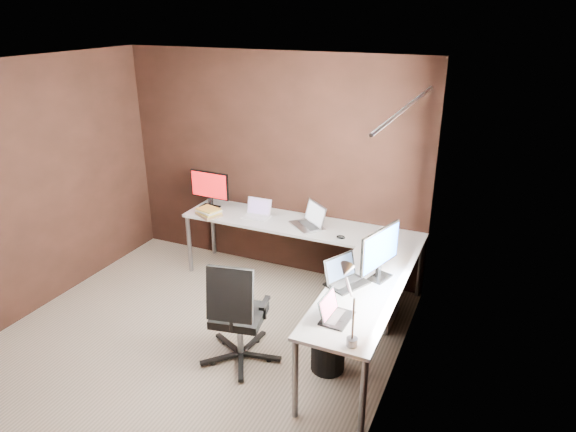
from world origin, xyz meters
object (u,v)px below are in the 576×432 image
at_px(monitor_left, 210,187).
at_px(book_stack, 209,212).
at_px(monitor_right, 380,251).
at_px(drawer_pedestal, 375,291).
at_px(laptop_silver, 310,221).
at_px(laptop_black_big, 344,278).
at_px(office_chair, 238,332).
at_px(laptop_black_small, 334,313).
at_px(wastebasket, 328,352).
at_px(laptop_white, 257,213).
at_px(desk_lamp, 348,293).

distance_m(monitor_left, book_stack, 0.33).
xyz_separation_m(monitor_right, book_stack, (-2.12, 0.63, -0.22)).
height_order(drawer_pedestal, laptop_silver, laptop_silver).
xyz_separation_m(laptop_black_big, book_stack, (-1.87, 0.83, -0.01)).
bearing_deg(laptop_silver, office_chair, -53.31).
xyz_separation_m(laptop_silver, book_stack, (-1.15, -0.18, -0.01)).
bearing_deg(laptop_black_small, wastebasket, 27.66).
bearing_deg(laptop_black_small, monitor_left, 55.62).
height_order(monitor_left, laptop_black_small, monitor_left).
relative_size(laptop_silver, office_chair, 0.46).
distance_m(laptop_black_small, wastebasket, 0.69).
xyz_separation_m(laptop_white, wastebasket, (1.32, -1.28, -0.61)).
bearing_deg(office_chair, monitor_left, 117.36).
relative_size(monitor_left, laptop_black_small, 1.70).
height_order(laptop_silver, laptop_black_big, laptop_silver).
relative_size(drawer_pedestal, laptop_white, 2.04).
bearing_deg(laptop_white, laptop_black_big, -38.04).
bearing_deg(laptop_white, book_stack, -160.00).
bearing_deg(laptop_black_big, laptop_silver, 62.00).
xyz_separation_m(laptop_silver, laptop_black_big, (0.72, -1.02, -0.00)).
relative_size(laptop_silver, laptop_black_big, 1.09).
height_order(desk_lamp, office_chair, desk_lamp).
bearing_deg(monitor_left, laptop_silver, -0.22).
xyz_separation_m(monitor_right, laptop_black_small, (-0.15, -0.75, -0.22)).
distance_m(monitor_right, laptop_silver, 1.28).
bearing_deg(drawer_pedestal, laptop_black_big, -99.20).
bearing_deg(office_chair, laptop_black_big, 18.57).
bearing_deg(wastebasket, monitor_right, 57.80).
distance_m(laptop_black_big, office_chair, 1.04).
distance_m(drawer_pedestal, book_stack, 2.05).
height_order(drawer_pedestal, wastebasket, drawer_pedestal).
height_order(laptop_black_small, wastebasket, laptop_black_small).
distance_m(book_stack, desk_lamp, 2.68).
bearing_deg(desk_lamp, laptop_silver, 136.61).
height_order(laptop_white, wastebasket, laptop_white).
xyz_separation_m(laptop_white, office_chair, (0.56, -1.48, -0.48)).
bearing_deg(desk_lamp, laptop_black_big, 126.56).
relative_size(monitor_right, office_chair, 0.54).
relative_size(laptop_white, book_stack, 0.89).
relative_size(laptop_black_big, laptop_black_small, 1.43).
xyz_separation_m(desk_lamp, wastebasket, (-0.30, 0.51, -0.93)).
bearing_deg(monitor_left, laptop_black_big, -26.11).
height_order(book_stack, wastebasket, book_stack).
distance_m(monitor_right, laptop_black_small, 0.80).
xyz_separation_m(laptop_white, desk_lamp, (1.62, -1.78, 0.32)).
bearing_deg(laptop_black_big, monitor_right, -22.73).
bearing_deg(desk_lamp, wastebasket, 138.24).
height_order(book_stack, desk_lamp, desk_lamp).
bearing_deg(office_chair, laptop_white, 99.87).
xyz_separation_m(monitor_right, laptop_black_big, (-0.24, -0.21, -0.21)).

